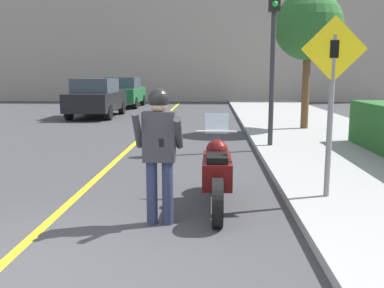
% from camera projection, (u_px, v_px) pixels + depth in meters
% --- Properties ---
extents(ground_plane, '(80.00, 80.00, 0.00)m').
position_uv_depth(ground_plane, '(46.00, 284.00, 3.90)').
color(ground_plane, '#38383A').
extents(road_center_line, '(0.12, 36.00, 0.01)m').
position_uv_depth(road_center_line, '(120.00, 157.00, 9.83)').
color(road_center_line, yellow).
rests_on(road_center_line, ground).
extents(building_backdrop, '(28.00, 1.20, 9.21)m').
position_uv_depth(building_backdrop, '(190.00, 33.00, 28.76)').
color(building_backdrop, gray).
rests_on(building_backdrop, ground).
extents(motorcycle, '(0.62, 2.24, 1.29)m').
position_uv_depth(motorcycle, '(217.00, 172.00, 6.10)').
color(motorcycle, black).
rests_on(motorcycle, ground).
extents(person_biker, '(0.59, 0.47, 1.73)m').
position_uv_depth(person_biker, '(159.00, 142.00, 5.29)').
color(person_biker, '#282D4C').
rests_on(person_biker, ground).
extents(crossing_sign, '(0.91, 0.08, 2.55)m').
position_uv_depth(crossing_sign, '(332.00, 90.00, 5.99)').
color(crossing_sign, slate).
rests_on(crossing_sign, sidewalk_curb).
extents(traffic_light, '(0.26, 0.30, 3.97)m').
position_uv_depth(traffic_light, '(274.00, 32.00, 10.20)').
color(traffic_light, '#2D2D30').
rests_on(traffic_light, sidewalk_curb).
extents(street_tree, '(2.14, 2.14, 4.32)m').
position_uv_depth(street_tree, '(308.00, 27.00, 13.44)').
color(street_tree, brown).
rests_on(street_tree, sidewalk_curb).
extents(parked_car_black, '(1.88, 4.20, 1.68)m').
position_uv_depth(parked_car_black, '(96.00, 97.00, 18.65)').
color(parked_car_black, black).
rests_on(parked_car_black, ground).
extents(parked_car_green, '(1.88, 4.20, 1.68)m').
position_uv_depth(parked_car_green, '(124.00, 92.00, 24.13)').
color(parked_car_green, black).
rests_on(parked_car_green, ground).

